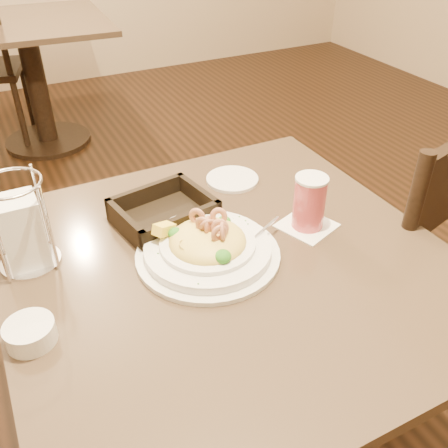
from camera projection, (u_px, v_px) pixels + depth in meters
name	position (u px, v px, depth m)	size (l,w,h in m)	color
main_table	(228.00, 338.00, 1.17)	(0.90, 0.90, 0.74)	black
background_table	(32.00, 63.00, 2.90)	(0.95, 0.95, 0.74)	black
dining_chair_near	(385.00, 252.00, 1.45)	(0.51, 0.51, 0.93)	black
pasta_bowl	(208.00, 246.00, 1.03)	(0.33, 0.30, 0.10)	white
drink_glass	(309.00, 203.00, 1.10)	(0.14, 0.14, 0.13)	white
bread_basket	(164.00, 214.00, 1.14)	(0.23, 0.20, 0.06)	black
napkin_caddy	(22.00, 230.00, 0.98)	(0.12, 0.12, 0.19)	silver
side_plate	(232.00, 179.00, 1.30)	(0.14, 0.14, 0.01)	white
butter_ramekin	(30.00, 333.00, 0.84)	(0.09, 0.09, 0.04)	white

